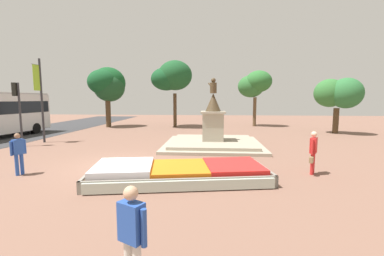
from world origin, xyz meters
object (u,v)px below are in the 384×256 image
(pedestrian_with_handbag, at_px, (313,150))
(pedestrian_crossing_plaza, at_px, (132,232))
(statue_monument, at_px, (213,136))
(traffic_light_mid_block, at_px, (18,102))
(banner_pole, at_px, (41,98))
(pedestrian_near_planter, at_px, (18,151))
(flower_planter, at_px, (178,173))

(pedestrian_with_handbag, distance_m, pedestrian_crossing_plaza, 8.29)
(statue_monument, bearing_deg, traffic_light_mid_block, -174.72)
(pedestrian_with_handbag, bearing_deg, statue_monument, 123.17)
(banner_pole, height_order, pedestrian_near_planter, banner_pole)
(pedestrian_with_handbag, xyz_separation_m, pedestrian_near_planter, (-11.28, -0.93, -0.01))
(statue_monument, distance_m, pedestrian_crossing_plaza, 12.46)
(traffic_light_mid_block, bearing_deg, banner_pole, 71.64)
(statue_monument, xyz_separation_m, pedestrian_near_planter, (-7.46, -6.78, 0.34))
(banner_pole, bearing_deg, pedestrian_crossing_plaza, -51.70)
(statue_monument, bearing_deg, pedestrian_crossing_plaza, -95.84)
(pedestrian_crossing_plaza, bearing_deg, statue_monument, 84.16)
(banner_pole, bearing_deg, statue_monument, -1.95)
(banner_pole, distance_m, pedestrian_with_handbag, 16.54)
(statue_monument, relative_size, pedestrian_near_planter, 3.65)
(statue_monument, bearing_deg, banner_pole, 178.05)
(flower_planter, height_order, statue_monument, statue_monument)
(traffic_light_mid_block, height_order, pedestrian_crossing_plaza, traffic_light_mid_block)
(pedestrian_with_handbag, relative_size, pedestrian_near_planter, 1.03)
(flower_planter, distance_m, pedestrian_with_handbag, 5.29)
(pedestrian_with_handbag, bearing_deg, flower_planter, -168.08)
(statue_monument, distance_m, banner_pole, 11.62)
(flower_planter, bearing_deg, statue_monument, 79.27)
(statue_monument, height_order, pedestrian_with_handbag, statue_monument)
(pedestrian_near_planter, xyz_separation_m, pedestrian_crossing_plaza, (6.20, -5.61, 0.03))
(statue_monument, distance_m, pedestrian_with_handbag, 6.99)
(pedestrian_with_handbag, xyz_separation_m, pedestrian_crossing_plaza, (-5.09, -6.55, 0.02))
(banner_pole, bearing_deg, pedestrian_near_planter, -61.45)
(traffic_light_mid_block, xyz_separation_m, pedestrian_near_planter, (4.39, -5.68, -1.78))
(flower_planter, relative_size, pedestrian_with_handbag, 3.99)
(pedestrian_near_planter, bearing_deg, traffic_light_mid_block, 127.68)
(flower_planter, height_order, pedestrian_with_handbag, pedestrian_with_handbag)
(statue_monument, relative_size, pedestrian_with_handbag, 3.53)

